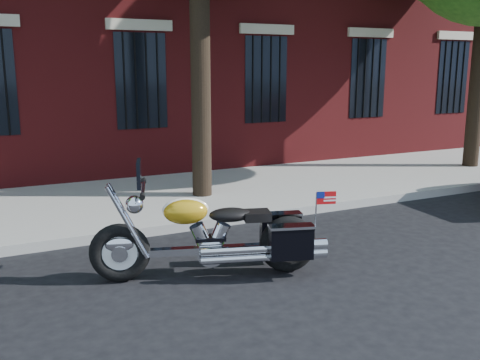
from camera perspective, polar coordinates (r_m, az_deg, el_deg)
name	(u,v)px	position (r m, az deg, el deg)	size (l,w,h in m)	color
ground	(247,254)	(7.36, 0.78, -7.87)	(120.00, 120.00, 0.00)	black
curb	(209,222)	(8.53, -3.36, -4.55)	(40.00, 0.16, 0.15)	gray
sidewalk	(171,197)	(10.24, -7.38, -1.82)	(40.00, 3.60, 0.15)	gray
motorcycle	(218,238)	(6.45, -2.37, -6.18)	(2.67, 1.36, 1.45)	black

